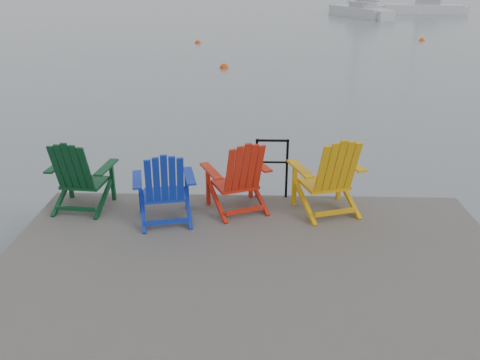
{
  "coord_description": "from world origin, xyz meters",
  "views": [
    {
      "loc": [
        0.01,
        -4.47,
        3.62
      ],
      "look_at": [
        -0.21,
        2.24,
        0.85
      ],
      "focal_mm": 38.0,
      "sensor_mm": 36.0,
      "label": 1
    }
  ],
  "objects_px": {
    "sailboat_mid": "(362,5)",
    "buoy_c": "(422,41)",
    "handrail": "(272,163)",
    "sailboat_far": "(423,10)",
    "chair_yellow": "(330,174)",
    "buoy_b": "(198,43)",
    "chair_red": "(239,175)",
    "buoy_a": "(224,68)",
    "sailboat_near": "(360,12)",
    "chair_blue": "(164,186)",
    "chair_green": "(79,174)",
    "buoy_d": "(363,18)"
  },
  "relations": [
    {
      "from": "sailboat_mid",
      "to": "buoy_c",
      "type": "height_order",
      "value": "sailboat_mid"
    },
    {
      "from": "handrail",
      "to": "sailboat_far",
      "type": "bearing_deg",
      "value": 70.58
    },
    {
      "from": "chair_yellow",
      "to": "buoy_b",
      "type": "height_order",
      "value": "chair_yellow"
    },
    {
      "from": "buoy_c",
      "to": "chair_red",
      "type": "bearing_deg",
      "value": -112.32
    },
    {
      "from": "buoy_c",
      "to": "buoy_b",
      "type": "bearing_deg",
      "value": -173.41
    },
    {
      "from": "handrail",
      "to": "buoy_a",
      "type": "relative_size",
      "value": 2.45
    },
    {
      "from": "sailboat_far",
      "to": "buoy_c",
      "type": "height_order",
      "value": "sailboat_far"
    },
    {
      "from": "sailboat_near",
      "to": "sailboat_far",
      "type": "xyz_separation_m",
      "value": [
        6.4,
        3.65,
        0.0
      ]
    },
    {
      "from": "sailboat_mid",
      "to": "sailboat_far",
      "type": "relative_size",
      "value": 1.39
    },
    {
      "from": "chair_yellow",
      "to": "sailboat_mid",
      "type": "height_order",
      "value": "sailboat_mid"
    },
    {
      "from": "chair_blue",
      "to": "chair_yellow",
      "type": "xyz_separation_m",
      "value": [
        2.2,
        0.35,
        0.05
      ]
    },
    {
      "from": "chair_blue",
      "to": "sailboat_mid",
      "type": "distance_m",
      "value": 51.86
    },
    {
      "from": "chair_red",
      "to": "buoy_c",
      "type": "relative_size",
      "value": 3.17
    },
    {
      "from": "buoy_a",
      "to": "buoy_b",
      "type": "xyz_separation_m",
      "value": [
        -1.88,
        7.53,
        0.0
      ]
    },
    {
      "from": "sailboat_near",
      "to": "buoy_b",
      "type": "relative_size",
      "value": 32.26
    },
    {
      "from": "chair_yellow",
      "to": "sailboat_near",
      "type": "bearing_deg",
      "value": 60.71
    },
    {
      "from": "sailboat_far",
      "to": "buoy_a",
      "type": "bearing_deg",
      "value": 159.34
    },
    {
      "from": "sailboat_far",
      "to": "buoy_c",
      "type": "bearing_deg",
      "value": 172.56
    },
    {
      "from": "chair_green",
      "to": "sailboat_mid",
      "type": "xyz_separation_m",
      "value": [
        13.44,
        50.04,
        -0.67
      ]
    },
    {
      "from": "handrail",
      "to": "chair_yellow",
      "type": "height_order",
      "value": "chair_yellow"
    },
    {
      "from": "chair_yellow",
      "to": "buoy_d",
      "type": "distance_m",
      "value": 38.85
    },
    {
      "from": "sailboat_mid",
      "to": "buoy_d",
      "type": "height_order",
      "value": "sailboat_mid"
    },
    {
      "from": "chair_yellow",
      "to": "buoy_c",
      "type": "relative_size",
      "value": 3.38
    },
    {
      "from": "handrail",
      "to": "chair_blue",
      "type": "relative_size",
      "value": 0.88
    },
    {
      "from": "handrail",
      "to": "chair_red",
      "type": "bearing_deg",
      "value": -134.38
    },
    {
      "from": "sailboat_near",
      "to": "buoy_d",
      "type": "xyz_separation_m",
      "value": [
        0.12,
        -0.93,
        -0.36
      ]
    },
    {
      "from": "chair_green",
      "to": "buoy_d",
      "type": "relative_size",
      "value": 2.82
    },
    {
      "from": "buoy_a",
      "to": "buoy_b",
      "type": "bearing_deg",
      "value": 104.03
    },
    {
      "from": "handrail",
      "to": "sailboat_far",
      "type": "relative_size",
      "value": 0.09
    },
    {
      "from": "handrail",
      "to": "buoy_a",
      "type": "distance_m",
      "value": 13.74
    },
    {
      "from": "buoy_b",
      "to": "handrail",
      "type": "bearing_deg",
      "value": -80.8
    },
    {
      "from": "chair_red",
      "to": "buoy_b",
      "type": "distance_m",
      "value": 21.85
    },
    {
      "from": "chair_red",
      "to": "sailboat_near",
      "type": "height_order",
      "value": "sailboat_near"
    },
    {
      "from": "buoy_a",
      "to": "buoy_c",
      "type": "relative_size",
      "value": 1.11
    },
    {
      "from": "handrail",
      "to": "sailboat_near",
      "type": "xyz_separation_m",
      "value": [
        8.45,
        38.48,
        -0.69
      ]
    },
    {
      "from": "sailboat_mid",
      "to": "buoy_a",
      "type": "xyz_separation_m",
      "value": [
        -12.31,
        -35.94,
        -0.35
      ]
    },
    {
      "from": "chair_red",
      "to": "chair_yellow",
      "type": "height_order",
      "value": "chair_yellow"
    },
    {
      "from": "handrail",
      "to": "buoy_b",
      "type": "height_order",
      "value": "handrail"
    },
    {
      "from": "chair_yellow",
      "to": "buoy_d",
      "type": "relative_size",
      "value": 3.03
    },
    {
      "from": "chair_red",
      "to": "chair_blue",
      "type": "bearing_deg",
      "value": 176.63
    },
    {
      "from": "sailboat_near",
      "to": "buoy_c",
      "type": "bearing_deg",
      "value": -108.66
    },
    {
      "from": "chair_red",
      "to": "chair_yellow",
      "type": "xyz_separation_m",
      "value": [
        1.24,
        -0.01,
        0.04
      ]
    },
    {
      "from": "chair_yellow",
      "to": "sailboat_near",
      "type": "relative_size",
      "value": 0.11
    },
    {
      "from": "chair_blue",
      "to": "buoy_d",
      "type": "bearing_deg",
      "value": 62.51
    },
    {
      "from": "sailboat_near",
      "to": "buoy_c",
      "type": "relative_size",
      "value": 31.13
    },
    {
      "from": "sailboat_near",
      "to": "buoy_b",
      "type": "xyz_separation_m",
      "value": [
        -11.88,
        -17.33,
        -0.36
      ]
    },
    {
      "from": "sailboat_near",
      "to": "buoy_c",
      "type": "distance_m",
      "value": 15.91
    },
    {
      "from": "handrail",
      "to": "chair_green",
      "type": "bearing_deg",
      "value": -169.68
    },
    {
      "from": "sailboat_near",
      "to": "sailboat_mid",
      "type": "height_order",
      "value": "sailboat_mid"
    },
    {
      "from": "handrail",
      "to": "buoy_c",
      "type": "xyz_separation_m",
      "value": [
        9.0,
        22.58,
        -1.04
      ]
    }
  ]
}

